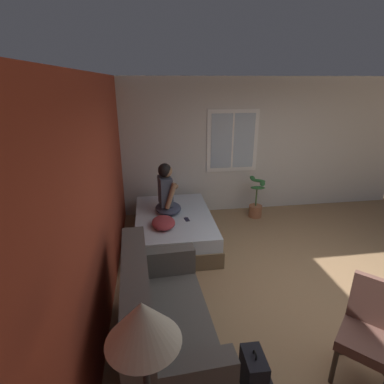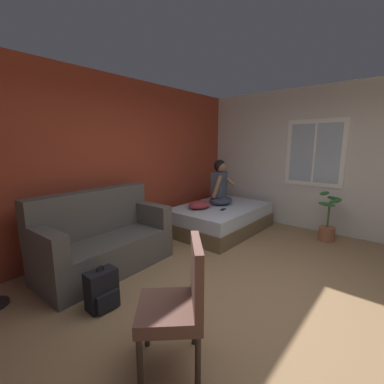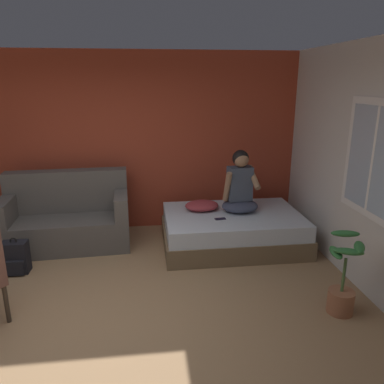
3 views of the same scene
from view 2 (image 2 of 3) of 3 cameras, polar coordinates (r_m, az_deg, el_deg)
The scene contains 11 objects.
ground_plane at distance 2.95m, azimuth 14.92°, elevation -23.87°, with size 40.00×40.00×0.00m, color #93704C.
wall_back_accent at distance 4.30m, azimuth -18.38°, elevation 6.06°, with size 10.90×0.16×2.70m, color #993823.
wall_side_with_window at distance 5.36m, azimuth 29.80°, elevation 6.01°, with size 0.19×6.60×2.70m.
bed at distance 5.04m, azimuth 6.34°, elevation -5.77°, with size 1.94×1.31×0.48m.
couch at distance 3.68m, azimuth -19.16°, elevation -9.98°, with size 1.74×0.91×1.04m.
side_chair at distance 2.03m, azimuth -2.94°, elevation -22.90°, with size 0.65×0.65×0.98m.
person_seated at distance 5.05m, azimuth 6.27°, elevation 1.25°, with size 0.57×0.51×0.88m.
backpack at distance 2.93m, azimuth -19.32°, elevation -19.89°, with size 0.30×0.24×0.46m.
throw_pillow at distance 4.75m, azimuth 1.69°, elevation -2.82°, with size 0.48×0.36×0.14m, color #993338.
cell_phone at distance 4.69m, azimuth 6.91°, elevation -3.87°, with size 0.07×0.14×0.01m, color black.
potted_plant at distance 5.02m, azimuth 27.91°, elevation -6.25°, with size 0.39×0.37×0.85m.
Camera 2 is at (-2.23, -0.99, 1.65)m, focal length 24.00 mm.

